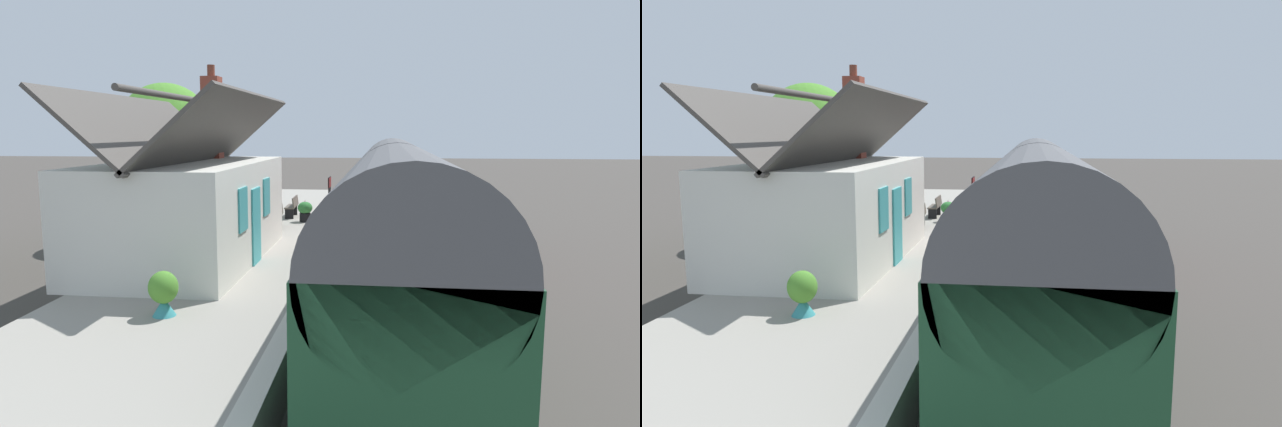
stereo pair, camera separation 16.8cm
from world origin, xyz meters
TOP-DOWN VIEW (x-y plane):
  - ground_plane at (0.00, 0.00)m, footprint 160.00×160.00m
  - platform at (0.00, 3.76)m, footprint 32.00×5.52m
  - platform_edge_coping at (0.00, 1.18)m, footprint 32.00×0.36m
  - rail_near at (0.00, -1.62)m, footprint 52.00×0.08m
  - rail_far at (0.00, -0.18)m, footprint 52.00×0.08m
  - train at (-3.19, -0.90)m, footprint 19.96×2.73m
  - station_building at (-3.67, 4.95)m, footprint 8.08×4.23m
  - bench_by_lamp at (1.79, 3.50)m, footprint 1.41×0.47m
  - bench_platform_end at (4.60, 3.34)m, footprint 1.41×0.46m
  - planter_corner_building at (3.37, 2.63)m, footprint 0.60×0.60m
  - planter_under_sign at (10.31, 1.61)m, footprint 1.05×0.32m
  - planter_bench_right at (-8.57, 3.74)m, footprint 0.59×0.59m
  - station_sign_board at (6.65, 1.96)m, footprint 0.96×0.06m
  - tree_far_left at (3.93, 8.57)m, footprint 4.65×4.15m

SIDE VIEW (x-z plane):
  - ground_plane at x=0.00m, z-range 0.00..0.00m
  - rail_near at x=0.00m, z-range 0.00..0.14m
  - rail_far at x=0.00m, z-range 0.00..0.14m
  - platform at x=0.00m, z-range 0.00..0.98m
  - platform_edge_coping at x=0.00m, z-range 0.98..1.00m
  - planter_under_sign at x=10.31m, z-range 0.97..1.54m
  - planter_corner_building at x=3.37m, z-range 0.99..1.89m
  - planter_bench_right at x=-8.57m, z-range 1.00..1.91m
  - bench_by_lamp at x=1.79m, z-range 1.01..1.90m
  - bench_platform_end at x=4.60m, z-range 1.01..1.90m
  - station_sign_board at x=6.65m, z-range 1.38..2.95m
  - train at x=-3.19m, z-range 0.06..4.38m
  - station_building at x=-3.67m, z-range -0.34..5.38m
  - tree_far_left at x=3.93m, z-range 0.99..7.61m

